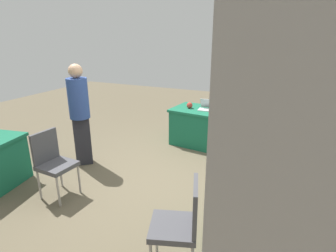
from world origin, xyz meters
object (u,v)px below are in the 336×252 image
(yarn_ball, at_px, (190,105))
(scissors_red, at_px, (234,114))
(table_foreground, at_px, (213,129))
(table_mid_left, at_px, (313,238))
(person_attendee_standing, at_px, (79,110))
(chair_aisle, at_px, (181,221))
(chair_tucked_left, at_px, (300,176))
(chair_tucked_right, at_px, (53,160))
(laptop_silver, at_px, (207,108))

(yarn_ball, height_order, scissors_red, yarn_ball)
(scissors_red, bearing_deg, table_foreground, -68.00)
(table_mid_left, height_order, person_attendee_standing, person_attendee_standing)
(table_foreground, relative_size, chair_aisle, 1.83)
(chair_aisle, bearing_deg, table_foreground, -8.08)
(chair_tucked_left, height_order, scissors_red, chair_tucked_left)
(chair_tucked_right, distance_m, scissors_red, 3.33)
(chair_aisle, height_order, laptop_silver, chair_aisle)
(person_attendee_standing, height_order, scissors_red, person_attendee_standing)
(chair_aisle, distance_m, person_attendee_standing, 2.92)
(chair_tucked_left, height_order, person_attendee_standing, person_attendee_standing)
(laptop_silver, bearing_deg, person_attendee_standing, 41.72)
(table_mid_left, relative_size, yarn_ball, 15.50)
(chair_tucked_right, relative_size, scissors_red, 5.35)
(laptop_silver, xyz_separation_m, yarn_ball, (0.36, 0.03, 0.02))
(chair_aisle, xyz_separation_m, yarn_ball, (1.10, -3.24, 0.26))
(chair_tucked_right, relative_size, yarn_ball, 7.76)
(table_foreground, bearing_deg, chair_tucked_right, 60.11)
(chair_aisle, bearing_deg, chair_tucked_right, 58.20)
(laptop_silver, bearing_deg, table_foreground, 162.87)
(chair_tucked_right, distance_m, person_attendee_standing, 1.13)
(person_attendee_standing, bearing_deg, scissors_red, -6.63)
(table_mid_left, distance_m, chair_tucked_left, 0.95)
(laptop_silver, bearing_deg, chair_aisle, 98.87)
(scissors_red, bearing_deg, chair_aisle, 30.79)
(table_mid_left, relative_size, laptop_silver, 5.73)
(laptop_silver, distance_m, scissors_red, 0.57)
(chair_tucked_right, distance_m, laptop_silver, 3.10)
(chair_tucked_right, relative_size, chair_aisle, 0.99)
(person_attendee_standing, relative_size, yarn_ball, 14.37)
(table_mid_left, xyz_separation_m, person_attendee_standing, (3.64, -0.99, 0.62))
(table_mid_left, height_order, chair_aisle, chair_aisle)
(table_mid_left, height_order, scissors_red, scissors_red)
(table_mid_left, distance_m, chair_tucked_right, 3.31)
(chair_aisle, height_order, person_attendee_standing, person_attendee_standing)
(chair_aisle, xyz_separation_m, laptop_silver, (0.74, -3.27, 0.24))
(yarn_ball, bearing_deg, table_mid_left, 129.63)
(table_foreground, distance_m, chair_tucked_left, 2.43)
(chair_tucked_left, height_order, laptop_silver, chair_tucked_left)
(chair_tucked_right, xyz_separation_m, chair_aisle, (-2.14, 0.52, 0.01))
(chair_tucked_left, bearing_deg, chair_aisle, -129.51)
(laptop_silver, bearing_deg, chair_tucked_left, 129.90)
(yarn_ball, relative_size, scissors_red, 0.69)
(table_mid_left, relative_size, person_attendee_standing, 1.08)
(table_foreground, distance_m, scissors_red, 0.56)
(chair_tucked_left, distance_m, chair_tucked_right, 3.30)
(table_mid_left, relative_size, chair_tucked_left, 1.97)
(chair_tucked_left, xyz_separation_m, chair_aisle, (1.03, 1.43, -0.00))
(laptop_silver, distance_m, yarn_ball, 0.36)
(chair_tucked_left, bearing_deg, yarn_ball, 135.78)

